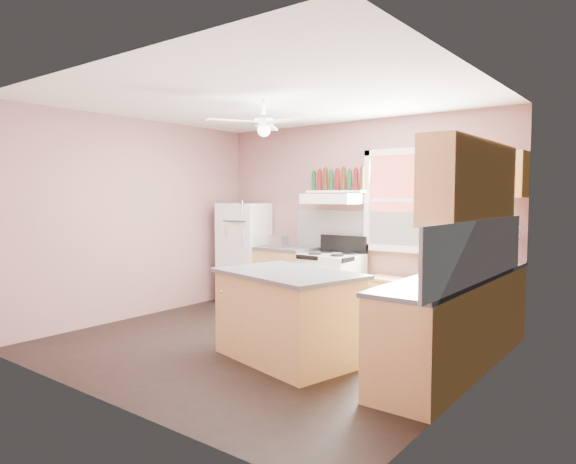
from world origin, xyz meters
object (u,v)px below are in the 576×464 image
Objects in this scene: refrigerator at (244,253)px; cart at (388,302)px; toaster at (278,241)px; stove at (331,285)px; island at (288,317)px.

refrigerator is 2.81× the size of cart.
cart is at bearing 8.25° from toaster.
toaster is at bearing -9.67° from refrigerator.
stove is at bearing 5.19° from toaster.
stove is at bearing 122.97° from island.
island is at bearing -45.00° from toaster.
cart is 0.40× the size of island.
cart is at bearing 99.37° from island.
toaster is 1.08m from stove.
refrigerator is 1.66m from stove.
refrigerator reaches higher than stove.
stove is (1.63, -0.00, -0.34)m from refrigerator.
toaster is 1.87m from cart.
toaster is at bearing 144.17° from island.
island is (1.59, -1.83, -0.56)m from toaster.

